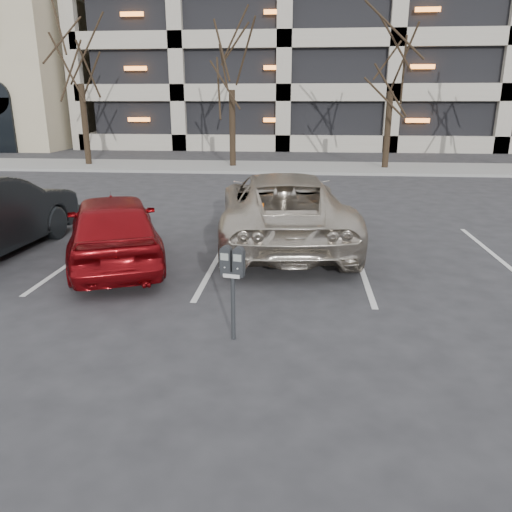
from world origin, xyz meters
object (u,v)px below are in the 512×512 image
object	(u,v)px
parking_meter	(233,270)
tree_a	(76,30)
car_red	(114,228)
tree_b	(231,39)
tree_c	(394,40)
suv_silver	(283,208)

from	to	relation	value
parking_meter	tree_a	bearing A→B (deg)	129.48
car_red	parking_meter	bearing A→B (deg)	110.02
tree_a	parking_meter	distance (m)	20.47
tree_a	car_red	xyz separation A→B (m)	(6.70, -14.46, -5.35)
tree_a	parking_meter	world-z (taller)	tree_a
tree_a	tree_b	distance (m)	7.01
tree_a	tree_b	size ratio (longest dim) A/B	1.08
tree_c	parking_meter	xyz separation A→B (m)	(-4.60, -17.45, -4.54)
tree_b	tree_a	bearing A→B (deg)	180.00
tree_b	parking_meter	xyz separation A→B (m)	(2.40, -17.45, -4.64)
tree_b	parking_meter	bearing A→B (deg)	-82.19
tree_a	car_red	bearing A→B (deg)	-65.16
tree_c	car_red	distance (m)	16.90
suv_silver	tree_b	bearing A→B (deg)	-84.10
tree_b	parking_meter	world-z (taller)	tree_b
tree_c	car_red	xyz separation A→B (m)	(-7.30, -14.46, -4.79)
suv_silver	tree_a	bearing A→B (deg)	-58.97
tree_c	tree_b	bearing A→B (deg)	180.00
tree_c	suv_silver	size ratio (longest dim) A/B	1.29
tree_c	suv_silver	xyz separation A→B (m)	(-4.16, -12.73, -4.71)
tree_a	suv_silver	xyz separation A→B (m)	(9.84, -12.73, -5.27)
tree_a	parking_meter	size ratio (longest dim) A/B	6.70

